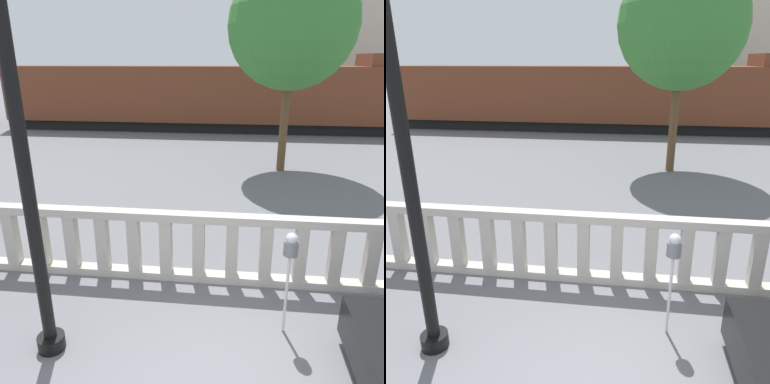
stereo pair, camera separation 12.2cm
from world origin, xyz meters
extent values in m
cube|color=#BCB5A8|center=(0.00, 2.55, 0.07)|extent=(13.62, 0.24, 0.14)
cube|color=#BCB5A8|center=(0.00, 2.55, 1.19)|extent=(13.62, 0.24, 0.14)
cube|color=#BCB5A8|center=(-3.98, 2.55, 0.63)|extent=(0.20, 0.20, 0.98)
cube|color=#BCB5A8|center=(-3.41, 2.55, 0.63)|extent=(0.20, 0.20, 0.98)
cube|color=#BCB5A8|center=(-2.85, 2.55, 0.63)|extent=(0.20, 0.20, 0.98)
cube|color=#BCB5A8|center=(-2.28, 2.55, 0.63)|extent=(0.20, 0.20, 0.98)
cube|color=#BCB5A8|center=(-1.71, 2.55, 0.63)|extent=(0.20, 0.20, 0.98)
cube|color=#BCB5A8|center=(-1.14, 2.55, 0.63)|extent=(0.20, 0.20, 0.98)
cube|color=#BCB5A8|center=(-0.57, 2.55, 0.63)|extent=(0.20, 0.20, 0.98)
cube|color=#BCB5A8|center=(0.00, 2.55, 0.63)|extent=(0.20, 0.20, 0.98)
cube|color=#BCB5A8|center=(0.57, 2.55, 0.63)|extent=(0.20, 0.20, 0.98)
cube|color=#BCB5A8|center=(1.14, 2.55, 0.63)|extent=(0.20, 0.20, 0.98)
cube|color=#BCB5A8|center=(1.71, 2.55, 0.63)|extent=(0.20, 0.20, 0.98)
cube|color=#BCB5A8|center=(2.28, 2.55, 0.63)|extent=(0.20, 0.20, 0.98)
cylinder|color=black|center=(-2.37, 0.66, 0.10)|extent=(0.36, 0.36, 0.20)
cylinder|color=black|center=(-2.37, 0.66, 3.04)|extent=(0.16, 0.16, 5.69)
cylinder|color=silver|center=(0.77, 1.37, 0.62)|extent=(0.04, 0.04, 1.23)
cylinder|color=slate|center=(0.77, 1.37, 1.33)|extent=(0.19, 0.19, 0.20)
sphere|color=#B2B7BC|center=(0.77, 1.37, 1.47)|extent=(0.16, 0.16, 0.16)
cube|color=black|center=(-1.59, 17.55, 0.28)|extent=(21.21, 2.42, 0.55)
cube|color=brown|center=(-1.59, 17.55, 1.94)|extent=(21.64, 3.03, 2.78)
cube|color=black|center=(-5.58, 23.51, 0.28)|extent=(18.63, 2.44, 0.55)
cube|color=gray|center=(-5.58, 23.51, 1.89)|extent=(19.02, 3.04, 2.67)
cube|color=gray|center=(2.50, 23.51, 3.52)|extent=(2.85, 2.74, 0.60)
cylinder|color=brown|center=(1.60, 9.79, 1.60)|extent=(0.27, 0.27, 3.19)
sphere|color=#387A33|center=(1.60, 9.79, 4.69)|extent=(4.00, 4.00, 4.00)
camera|label=1|loc=(-0.02, -3.16, 3.70)|focal=35.00mm
camera|label=2|loc=(0.10, -3.14, 3.70)|focal=35.00mm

